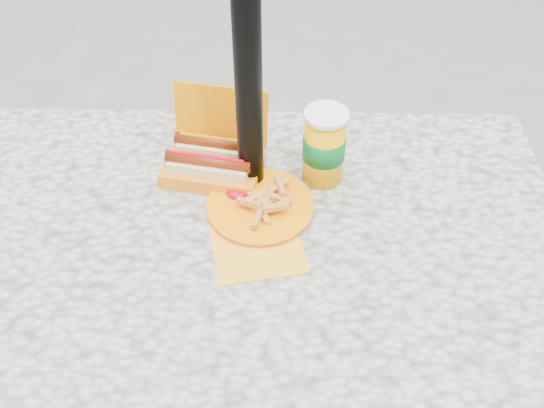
{
  "coord_description": "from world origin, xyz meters",
  "views": [
    {
      "loc": [
        0.06,
        -0.74,
        1.59
      ],
      "look_at": [
        0.04,
        0.05,
        0.8
      ],
      "focal_mm": 40.0,
      "sensor_mm": 36.0,
      "label": 1
    }
  ],
  "objects_px": {
    "fries_plate": "(260,208)",
    "hotdog_box": "(214,160)",
    "soda_cup": "(324,146)",
    "umbrella_pole": "(246,24)"
  },
  "relations": [
    {
      "from": "umbrella_pole",
      "to": "fries_plate",
      "type": "relative_size",
      "value": 7.47
    },
    {
      "from": "umbrella_pole",
      "to": "fries_plate",
      "type": "xyz_separation_m",
      "value": [
        0.02,
        -0.08,
        -0.34
      ]
    },
    {
      "from": "fries_plate",
      "to": "soda_cup",
      "type": "xyz_separation_m",
      "value": [
        0.12,
        0.1,
        0.07
      ]
    },
    {
      "from": "soda_cup",
      "to": "hotdog_box",
      "type": "bearing_deg",
      "value": 177.72
    },
    {
      "from": "umbrella_pole",
      "to": "hotdog_box",
      "type": "bearing_deg",
      "value": 161.42
    },
    {
      "from": "umbrella_pole",
      "to": "fries_plate",
      "type": "bearing_deg",
      "value": -76.93
    },
    {
      "from": "fries_plate",
      "to": "hotdog_box",
      "type": "bearing_deg",
      "value": 131.17
    },
    {
      "from": "umbrella_pole",
      "to": "soda_cup",
      "type": "distance_m",
      "value": 0.3
    },
    {
      "from": "fries_plate",
      "to": "soda_cup",
      "type": "relative_size",
      "value": 1.82
    },
    {
      "from": "umbrella_pole",
      "to": "soda_cup",
      "type": "bearing_deg",
      "value": 6.81
    }
  ]
}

